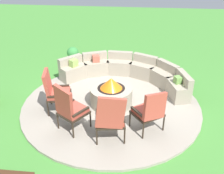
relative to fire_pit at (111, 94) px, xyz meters
name	(u,v)px	position (x,y,z in m)	size (l,w,h in m)	color
ground_plane	(111,105)	(0.00, 0.00, -0.35)	(24.00, 24.00, 0.00)	#478C38
patio_circle	(111,105)	(0.00, 0.00, -0.32)	(4.64, 4.64, 0.06)	#9E9384
fire_pit	(111,94)	(0.00, 0.00, 0.00)	(1.09, 1.09, 0.75)	#9E937F
curved_stone_bench	(127,72)	(0.34, 1.38, -0.01)	(3.83, 2.00, 0.69)	#9E937F
lounge_chair_front_left	(55,91)	(-1.34, -0.42, 0.26)	(0.69, 0.67, 1.08)	#2D2319
lounge_chair_front_right	(70,108)	(-0.78, -1.18, 0.29)	(0.77, 0.80, 1.18)	#2D2319
lounge_chair_back_left	(110,117)	(0.13, -1.40, 0.28)	(0.71, 0.68, 1.15)	#2D2319
lounge_chair_back_right	(150,110)	(0.96, -1.02, 0.25)	(0.81, 0.83, 1.05)	#2D2319
potted_plant_2	(73,55)	(-1.62, 2.56, -0.02)	(0.40, 0.40, 0.62)	brown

